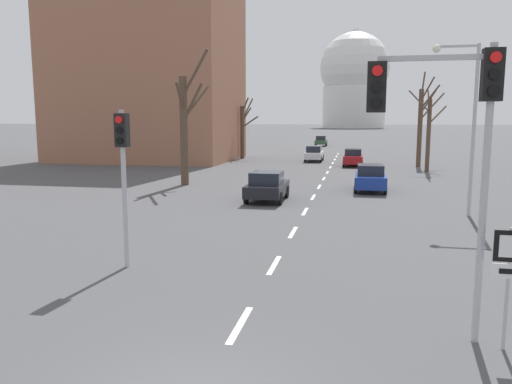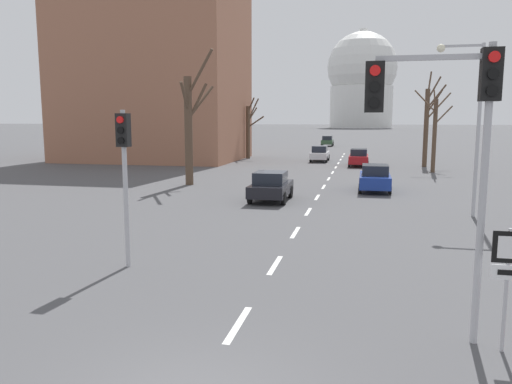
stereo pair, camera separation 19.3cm
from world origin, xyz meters
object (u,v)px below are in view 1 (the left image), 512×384
traffic_signal_near_left (123,158)px  street_lamp_right (466,111)px  sedan_far_right (267,186)px  traffic_signal_near_right (450,119)px  route_sign_post (509,268)px  sedan_near_right (321,141)px  sedan_far_left (314,153)px  sedan_mid_centre (370,178)px  sedan_near_left (353,157)px

traffic_signal_near_left → street_lamp_right: street_lamp_right is taller
traffic_signal_near_left → sedan_far_right: 13.18m
traffic_signal_near_right → route_sign_post: 3.00m
traffic_signal_near_right → street_lamp_right: 14.09m
route_sign_post → sedan_far_right: size_ratio=0.61×
traffic_signal_near_right → route_sign_post: size_ratio=2.41×
route_sign_post → sedan_near_right: bearing=96.8°
traffic_signal_near_left → route_sign_post: (9.50, -3.58, -1.63)m
sedan_near_right → sedan_far_left: sedan_near_right is taller
sedan_mid_centre → sedan_far_left: (-5.22, 21.02, 0.00)m
route_sign_post → sedan_mid_centre: (-2.02, 21.36, -0.81)m
traffic_signal_near_right → sedan_near_left: bearing=93.2°
route_sign_post → sedan_mid_centre: 21.47m
sedan_far_left → sedan_near_right: bearing=92.7°
traffic_signal_near_right → sedan_mid_centre: 21.39m
street_lamp_right → sedan_far_right: (-9.39, 2.34, -3.91)m
street_lamp_right → sedan_far_right: 10.44m
sedan_mid_centre → sedan_far_right: size_ratio=1.07×
traffic_signal_near_left → sedan_far_right: size_ratio=1.18×
sedan_near_left → sedan_near_right: (-5.45, 34.33, 0.03)m
traffic_signal_near_left → sedan_near_right: size_ratio=1.10×
sedan_far_left → sedan_far_right: 25.99m
traffic_signal_near_left → route_sign_post: 10.28m
traffic_signal_near_right → sedan_near_right: size_ratio=1.36×
sedan_near_left → sedan_far_right: 21.87m
sedan_near_right → sedan_far_right: 55.78m
sedan_near_right → sedan_near_left: bearing=-81.0°
sedan_near_left → sedan_mid_centre: bearing=-85.8°
street_lamp_right → sedan_near_right: street_lamp_right is taller
traffic_signal_near_right → sedan_far_left: traffic_signal_near_right is taller
sedan_near_left → sedan_mid_centre: sedan_mid_centre is taller
traffic_signal_near_left → sedan_mid_centre: size_ratio=1.10×
street_lamp_right → sedan_near_right: bearing=100.2°
route_sign_post → sedan_near_left: route_sign_post is taller
sedan_near_right → traffic_signal_near_right: bearing=-84.0°
traffic_signal_near_right → sedan_far_left: size_ratio=1.28×
sedan_far_right → sedan_near_left: bearing=78.6°
street_lamp_right → sedan_mid_centre: size_ratio=1.81×
traffic_signal_near_left → sedan_far_left: (2.26, 38.80, -2.43)m
street_lamp_right → sedan_far_right: size_ratio=1.94×
street_lamp_right → traffic_signal_near_right: bearing=-102.2°
traffic_signal_near_left → sedan_far_left: 38.94m
sedan_far_right → sedan_far_left: bearing=89.3°
traffic_signal_near_right → sedan_far_left: (-6.09, 42.09, -3.57)m
route_sign_post → street_lamp_right: size_ratio=0.31×
traffic_signal_near_right → traffic_signal_near_left: bearing=158.5°
traffic_signal_near_left → sedan_near_right: 68.62m
traffic_signal_near_left → sedan_far_left: size_ratio=1.03×
sedan_near_right → sedan_mid_centre: 51.23m
street_lamp_right → sedan_near_left: street_lamp_right is taller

